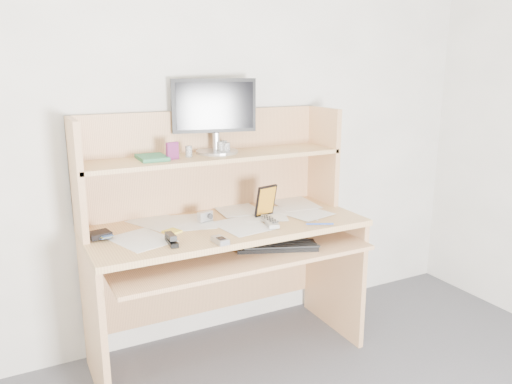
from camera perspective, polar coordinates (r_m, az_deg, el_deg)
name	(u,v)px	position (r m, az deg, el deg)	size (l,w,h in m)	color
back_wall	(201,119)	(2.74, -6.30, 8.28)	(3.60, 0.04, 2.50)	white
desk	(220,229)	(2.64, -4.10, -4.26)	(1.40, 0.70, 1.30)	tan
paper_clutter	(226,223)	(2.55, -3.41, -3.52)	(1.32, 0.54, 0.01)	silver
keyboard	(277,246)	(2.49, 2.37, -6.14)	(0.42, 0.28, 0.03)	black
tv_remote	(270,221)	(2.53, 1.60, -3.38)	(0.05, 0.19, 0.02)	#979692
flip_phone	(220,239)	(2.26, -4.13, -5.43)	(0.05, 0.09, 0.02)	#AAAAAD
stapler	(171,238)	(2.28, -9.64, -5.24)	(0.04, 0.13, 0.04)	black
wallet	(99,235)	(2.43, -17.51, -4.67)	(0.10, 0.08, 0.03)	black
sticky_note_pad	(172,232)	(2.44, -9.57, -4.48)	(0.07, 0.07, 0.01)	gold
digital_camera	(205,216)	(2.57, -5.85, -2.76)	(0.08, 0.03, 0.05)	#AAAAAD
game_case	(266,201)	(2.63, 1.13, -0.99)	(0.12, 0.01, 0.17)	black
blue_pen	(320,224)	(2.52, 7.30, -3.64)	(0.01, 0.01, 0.14)	#1740B3
card_box	(172,151)	(2.49, -9.54, 4.66)	(0.06, 0.02, 0.09)	maroon
shelf_book	(152,158)	(2.51, -11.79, 3.86)	(0.13, 0.18, 0.02)	#2F7752
chip_stack_a	(223,147)	(2.67, -3.79, 5.19)	(0.05, 0.05, 0.06)	black
chip_stack_b	(189,151)	(2.55, -7.70, 4.61)	(0.03, 0.03, 0.06)	white
chip_stack_c	(226,148)	(2.64, -3.47, 5.05)	(0.05, 0.05, 0.06)	black
chip_stack_d	(221,148)	(2.64, -4.04, 5.08)	(0.03, 0.03, 0.06)	white
monitor	(215,114)	(2.65, -4.74, 8.92)	(0.44, 0.22, 0.39)	#B9BABF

